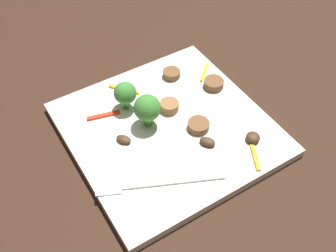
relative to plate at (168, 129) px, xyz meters
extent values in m
plane|color=black|center=(0.00, 0.00, -0.01)|extent=(1.40, 1.40, 0.00)
cube|color=white|center=(0.00, 0.00, 0.00)|extent=(0.29, 0.29, 0.02)
cube|color=silver|center=(0.05, 0.09, 0.01)|extent=(0.13, 0.07, 0.00)
cube|color=silver|center=(0.13, 0.06, 0.01)|extent=(0.04, 0.03, 0.00)
cylinder|color=#408630|center=(0.02, -0.02, 0.02)|extent=(0.01, 0.01, 0.03)
sphere|color=#387A2D|center=(0.02, -0.02, 0.04)|extent=(0.04, 0.04, 0.04)
cylinder|color=#408630|center=(0.04, -0.07, 0.02)|extent=(0.01, 0.01, 0.02)
sphere|color=#387A2D|center=(0.04, -0.07, 0.04)|extent=(0.04, 0.04, 0.04)
cylinder|color=brown|center=(-0.04, 0.03, 0.01)|extent=(0.05, 0.05, 0.01)
cylinder|color=brown|center=(-0.02, -0.03, 0.02)|extent=(0.04, 0.04, 0.02)
cylinder|color=brown|center=(-0.07, -0.10, 0.01)|extent=(0.03, 0.03, 0.01)
cylinder|color=brown|center=(-0.11, -0.04, 0.01)|extent=(0.04, 0.04, 0.01)
ellipsoid|color=#422B19|center=(-0.03, 0.06, 0.01)|extent=(0.03, 0.03, 0.01)
ellipsoid|color=#422B19|center=(0.07, -0.01, 0.01)|extent=(0.03, 0.03, 0.01)
ellipsoid|color=#422B19|center=(-0.09, 0.09, 0.01)|extent=(0.03, 0.03, 0.01)
cube|color=orange|center=(-0.07, 0.12, 0.01)|extent=(0.03, 0.04, 0.00)
cube|color=red|center=(0.08, -0.07, 0.01)|extent=(0.05, 0.02, 0.00)
cube|color=yellow|center=(0.02, -0.11, 0.01)|extent=(0.04, 0.05, 0.00)
cube|color=yellow|center=(-0.12, -0.07, 0.01)|extent=(0.04, 0.04, 0.00)
camera|label=1|loc=(0.22, 0.35, 0.47)|focal=42.83mm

